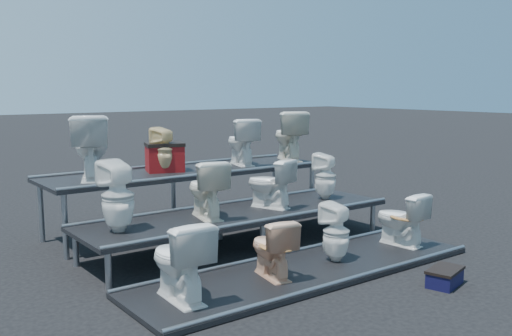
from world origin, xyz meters
TOP-DOWN VIEW (x-y plane):
  - ground at (0.00, 0.00)m, footprint 80.00×80.00m
  - tier_front at (0.00, -1.30)m, footprint 4.20×1.20m
  - tier_mid at (0.00, 0.00)m, footprint 4.20×1.20m
  - tier_back at (0.00, 1.30)m, footprint 4.20×1.20m
  - toilet_0 at (-1.61, -1.30)m, footprint 0.47×0.78m
  - toilet_1 at (-0.51, -1.30)m, footprint 0.47×0.68m
  - toilet_2 at (0.43, -1.30)m, footprint 0.36×0.37m
  - toilet_3 at (1.58, -1.30)m, footprint 0.43×0.69m
  - toilet_4 at (-1.65, 0.00)m, footprint 0.40×0.41m
  - toilet_5 at (-0.51, 0.00)m, footprint 0.54×0.77m
  - toilet_6 at (0.48, 0.00)m, footprint 0.55×0.73m
  - toilet_7 at (1.50, 0.00)m, footprint 0.39×0.39m
  - toilet_8 at (-1.45, 1.30)m, footprint 0.75×0.95m
  - toilet_9 at (-0.40, 1.30)m, footprint 0.37×0.37m
  - toilet_10 at (0.94, 1.30)m, footprint 0.58×0.79m
  - toilet_11 at (1.90, 1.30)m, footprint 0.73×0.91m
  - red_crate at (-0.34, 1.39)m, footprint 0.60×0.54m
  - step_stool at (0.88, -2.46)m, footprint 0.48×0.36m

SIDE VIEW (x-z plane):
  - ground at x=0.00m, z-range 0.00..0.00m
  - tier_front at x=0.00m, z-range 0.00..0.06m
  - step_stool at x=0.88m, z-range 0.00..0.15m
  - tier_mid at x=0.00m, z-range 0.00..0.46m
  - toilet_1 at x=-0.51m, z-range 0.06..0.70m
  - toilet_3 at x=1.58m, z-range 0.06..0.74m
  - toilet_2 at x=0.43m, z-range 0.06..0.75m
  - tier_back at x=0.00m, z-range 0.00..0.86m
  - toilet_0 at x=-1.61m, z-range 0.06..0.83m
  - toilet_6 at x=0.48m, z-range 0.46..1.12m
  - toilet_7 at x=1.50m, z-range 0.46..1.12m
  - toilet_5 at x=-0.51m, z-range 0.46..1.18m
  - toilet_4 at x=-1.65m, z-range 0.46..1.26m
  - red_crate at x=-0.34m, z-range 0.86..1.22m
  - toilet_9 at x=-0.40m, z-range 0.86..1.50m
  - toilet_10 at x=0.94m, z-range 0.86..1.58m
  - toilet_11 at x=1.90m, z-range 0.86..1.67m
  - toilet_8 at x=-1.45m, z-range 0.86..1.71m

